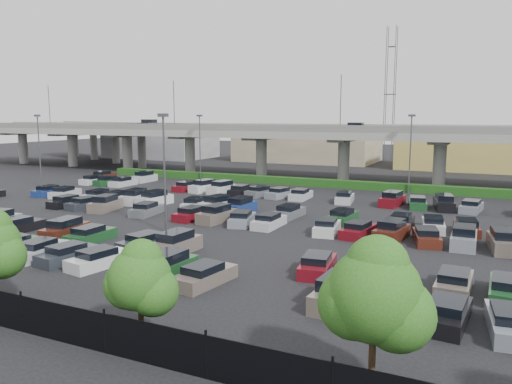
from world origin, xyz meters
TOP-DOWN VIEW (x-y plane):
  - ground at (0.00, 0.00)m, footprint 280.00×280.00m
  - overpass at (-0.25, 32.03)m, footprint 150.00×13.00m
  - on_ramp at (-52.10, 43.05)m, footprint 50.93×30.13m
  - hedge at (0.00, 25.00)m, footprint 66.00×1.60m
  - parked_cars at (-0.91, -3.44)m, footprint 63.05×41.57m
  - light_poles at (-4.13, 2.00)m, footprint 66.90×48.38m
  - distant_buildings at (12.38, 61.81)m, footprint 138.00×24.00m
  - comm_tower at (4.00, 74.00)m, footprint 2.40×2.40m

SIDE VIEW (x-z plane):
  - ground at x=0.00m, z-range 0.00..0.00m
  - hedge at x=0.00m, z-range 0.00..1.10m
  - parked_cars at x=-0.91m, z-range -0.22..1.45m
  - distant_buildings at x=12.38m, z-range -0.76..8.24m
  - light_poles at x=-4.13m, z-range 1.09..11.39m
  - on_ramp at x=-52.10m, z-range 2.46..11.26m
  - overpass at x=-0.25m, z-range -0.93..14.87m
  - comm_tower at x=4.00m, z-range 0.61..30.61m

